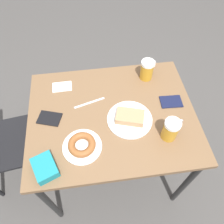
{
  "coord_description": "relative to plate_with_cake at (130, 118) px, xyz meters",
  "views": [
    {
      "loc": [
        -0.69,
        0.1,
        1.8
      ],
      "look_at": [
        0.0,
        0.0,
        0.8
      ],
      "focal_mm": 35.0,
      "sensor_mm": 36.0,
      "label": 1
    }
  ],
  "objects": [
    {
      "name": "beer_mug_center",
      "position": [
        0.31,
        -0.16,
        0.05
      ],
      "size": [
        0.1,
        0.11,
        0.13
      ],
      "color": "#C68C23",
      "rests_on": "table"
    },
    {
      "name": "plate_with_donut",
      "position": [
        -0.13,
        0.27,
        0.0
      ],
      "size": [
        0.2,
        0.2,
        0.05
      ],
      "color": "white",
      "rests_on": "table"
    },
    {
      "name": "plate_with_cake",
      "position": [
        0.0,
        0.0,
        0.0
      ],
      "size": [
        0.25,
        0.25,
        0.05
      ],
      "color": "white",
      "rests_on": "table"
    },
    {
      "name": "passport_far_edge",
      "position": [
        0.07,
        0.44,
        -0.01
      ],
      "size": [
        0.12,
        0.15,
        0.01
      ],
      "rotation": [
        0.0,
        0.0,
        5.97
      ],
      "color": "black",
      "rests_on": "table"
    },
    {
      "name": "blue_pouch",
      "position": [
        -0.23,
        0.45,
        0.01
      ],
      "size": [
        0.16,
        0.14,
        0.05
      ],
      "rotation": [
        0.0,
        0.0,
        0.38
      ],
      "color": "teal",
      "rests_on": "table"
    },
    {
      "name": "passport_near_edge",
      "position": [
        0.09,
        -0.26,
        -0.01
      ],
      "size": [
        0.09,
        0.13,
        0.01
      ],
      "rotation": [
        0.0,
        0.0,
        3.09
      ],
      "color": "#141938",
      "rests_on": "table"
    },
    {
      "name": "napkin_folded",
      "position": [
        0.3,
        0.37,
        -0.01
      ],
      "size": [
        0.08,
        0.12,
        0.0
      ],
      "rotation": [
        0.0,
        0.0,
        1.59
      ],
      "color": "white",
      "rests_on": "table"
    },
    {
      "name": "fork",
      "position": [
        0.15,
        0.21,
        -0.01
      ],
      "size": [
        0.06,
        0.18,
        0.0
      ],
      "rotation": [
        0.0,
        0.0,
        0.27
      ],
      "color": "silver",
      "rests_on": "table"
    },
    {
      "name": "beer_mug_left",
      "position": [
        -0.13,
        -0.19,
        0.05
      ],
      "size": [
        0.08,
        0.12,
        0.13
      ],
      "color": "#C68C23",
      "rests_on": "table"
    },
    {
      "name": "ground_plane",
      "position": [
        0.05,
        0.09,
        -0.79
      ],
      "size": [
        8.0,
        8.0,
        0.0
      ],
      "primitive_type": "plane",
      "color": "#474442"
    },
    {
      "name": "table",
      "position": [
        0.05,
        0.09,
        -0.09
      ],
      "size": [
        0.75,
        0.95,
        0.78
      ],
      "color": "brown",
      "rests_on": "ground_plane"
    }
  ]
}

